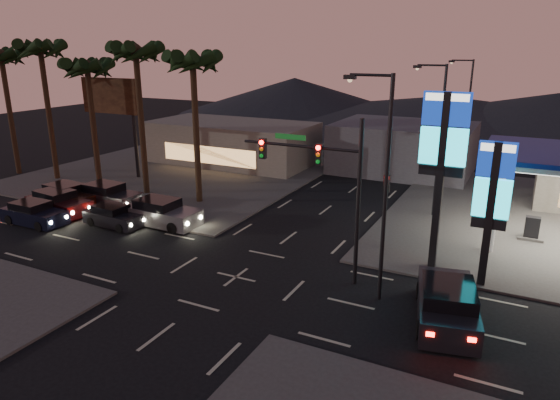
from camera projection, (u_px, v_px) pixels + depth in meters
The scene contains 27 objects.
ground at pixel (236, 277), 24.87m from camera, with size 140.00×140.00×0.00m, color black.
corner_lot_nw at pixel (178, 173), 45.40m from camera, with size 24.00×24.00×0.12m, color #47443F.
pylon_sign_tall at pixel (443, 147), 24.03m from camera, with size 2.20×0.35×9.00m.
pylon_sign_short at pixel (493, 193), 22.61m from camera, with size 1.60×0.35×7.00m.
traffic_signal_mast at pixel (324, 175), 23.42m from camera, with size 6.10×0.39×8.00m.
pedestal_signal at pixel (386, 199), 27.61m from camera, with size 0.32×0.39×4.30m.
streetlight_near at pixel (382, 177), 21.12m from camera, with size 2.14×0.25×10.00m.
streetlight_mid at pixel (437, 132), 32.22m from camera, with size 2.14×0.25×10.00m.
streetlight_far at pixel (466, 109), 44.17m from camera, with size 2.14×0.25×10.00m.
palm_a at pixel (193, 71), 34.09m from camera, with size 4.41×4.41×10.86m.
palm_b at pixel (136, 62), 36.09m from camera, with size 4.41×4.41×11.46m.
palm_c at pixel (88, 76), 38.56m from camera, with size 4.41×4.41×10.26m.
palm_d at pixel (41, 58), 40.34m from camera, with size 4.41×4.41×11.66m.
palm_e at pixel (2, 64), 42.65m from camera, with size 4.41×4.41×11.06m.
billboard at pixel (110, 104), 42.94m from camera, with size 6.00×0.30×8.50m.
building_far_west at pixel (231, 143), 49.09m from camera, with size 16.00×8.00×4.00m, color #726B5B.
building_far_mid at pixel (403, 148), 45.56m from camera, with size 12.00×9.00×4.40m, color #4C4C51.
hill_left at pixel (295, 96), 85.98m from camera, with size 40.00×40.00×6.00m, color black.
hill_right at pixel (556, 111), 68.90m from camera, with size 50.00×50.00×5.00m, color black.
hill_center at pixel (444, 109), 75.50m from camera, with size 60.00×60.00×4.00m, color black.
car_lane_a_front at pixel (114, 216), 31.91m from camera, with size 4.18×1.90×1.34m.
car_lane_a_mid at pixel (58, 203), 34.22m from camera, with size 5.10×2.53×1.61m.
car_lane_a_rear at pixel (34, 214), 32.23m from camera, with size 4.52×1.95×1.46m.
car_lane_b_front at pixel (161, 213), 32.03m from camera, with size 5.21×2.26×1.68m.
car_lane_b_mid at pixel (107, 196), 35.80m from camera, with size 5.13×2.29×1.65m.
car_lane_b_rear at pixel (67, 196), 35.78m from camera, with size 5.13×2.49×1.63m.
suv_station at pixel (447, 304), 20.60m from camera, with size 3.31×5.69×1.79m.
Camera 1 is at (12.16, -19.24, 10.97)m, focal length 32.00 mm.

